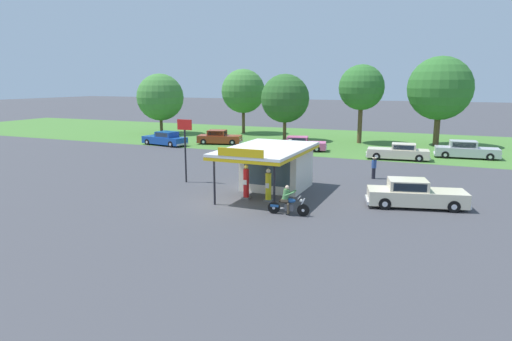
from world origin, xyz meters
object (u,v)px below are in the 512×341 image
parked_car_back_row_left (466,150)px  parked_car_back_row_centre (299,144)px  parked_car_back_row_centre_left (399,152)px  featured_classic_sedan (415,195)px  gas_pump_nearside (246,183)px  bystander_strolling_foreground (374,167)px  roadside_pole_sign (185,139)px  parked_car_back_row_right (165,139)px  motorcycle_with_rider (288,203)px  parked_car_second_row_spare (219,138)px  gas_pump_offside (268,186)px  bystander_chatting_near_pumps (290,148)px

parked_car_back_row_left → parked_car_back_row_centre: 15.46m
parked_car_back_row_centre_left → featured_classic_sedan: bearing=-81.2°
gas_pump_nearside → parked_car_back_row_left: (12.42, 21.00, -0.23)m
bystander_strolling_foreground → roadside_pole_sign: bearing=-151.9°
gas_pump_nearside → parked_car_back_row_left: bearing=59.4°
gas_pump_nearside → parked_car_back_row_centre_left: (6.90, 17.74, -0.28)m
parked_car_back_row_right → bystander_strolling_foreground: (23.68, -8.56, 0.13)m
featured_classic_sedan → parked_car_back_row_right: (-26.90, 15.21, -0.01)m
motorcycle_with_rider → parked_car_back_row_left: motorcycle_with_rider is taller
parked_car_second_row_spare → roadside_pole_sign: 19.50m
gas_pump_offside → parked_car_back_row_left: size_ratio=0.34×
parked_car_back_row_centre → bystander_strolling_foreground: size_ratio=3.76×
parked_car_back_row_left → bystander_strolling_foreground: size_ratio=3.69×
parked_car_second_row_spare → parked_car_back_row_right: parked_car_second_row_spare is taller
motorcycle_with_rider → parked_car_back_row_centre: bearing=106.4°
motorcycle_with_rider → roadside_pole_sign: size_ratio=0.51×
parked_car_back_row_centre → parked_car_back_row_right: parked_car_back_row_right is taller
roadside_pole_sign → gas_pump_offside: bearing=-18.9°
featured_classic_sedan → roadside_pole_sign: size_ratio=1.30×
parked_car_back_row_left → parked_car_back_row_centre: (-15.36, -1.71, -0.07)m
parked_car_second_row_spare → featured_classic_sedan: bearing=-40.1°
gas_pump_nearside → roadside_pole_sign: bearing=156.9°
motorcycle_with_rider → bystander_strolling_foreground: (2.73, 10.83, 0.17)m
gas_pump_nearside → featured_classic_sedan: gas_pump_nearside is taller
gas_pump_nearside → parked_car_back_row_centre_left: gas_pump_nearside is taller
parked_car_back_row_left → motorcycle_with_rider: bearing=-111.4°
parked_car_back_row_centre_left → roadside_pole_sign: (-12.56, -15.32, 2.32)m
featured_classic_sedan → parked_car_back_row_centre_left: (-2.42, 15.69, -0.03)m
gas_pump_nearside → motorcycle_with_rider: 3.99m
gas_pump_offside → bystander_chatting_near_pumps: gas_pump_offside is taller
parked_car_back_row_centre → bystander_strolling_foreground: bystander_strolling_foreground is taller
gas_pump_nearside → gas_pump_offside: gas_pump_nearside is taller
bystander_chatting_near_pumps → roadside_pole_sign: (-3.25, -12.56, 2.07)m
featured_classic_sedan → parked_car_back_row_centre_left: 15.88m
parked_car_back_row_right → bystander_strolling_foreground: 25.18m
parked_car_back_row_centre → gas_pump_nearside: bearing=-81.3°
parked_car_back_row_centre_left → gas_pump_offside: bearing=-107.2°
gas_pump_offside → parked_car_back_row_centre_left: bearing=72.8°
motorcycle_with_rider → parked_car_second_row_spare: motorcycle_with_rider is taller
parked_car_second_row_spare → parked_car_back_row_centre_left: bearing=-8.0°
featured_classic_sedan → bystander_chatting_near_pumps: size_ratio=3.31×
parked_car_back_row_right → motorcycle_with_rider: bearing=-42.8°
featured_classic_sedan → parked_car_second_row_spare: size_ratio=1.07×
gas_pump_nearside → parked_car_back_row_right: gas_pump_nearside is taller
parked_car_back_row_centre → bystander_chatting_near_pumps: (0.54, -4.32, 0.27)m
motorcycle_with_rider → featured_classic_sedan: 7.28m
parked_car_second_row_spare → bystander_strolling_foreground: 22.11m
parked_car_back_row_right → roadside_pole_sign: size_ratio=1.28×
gas_pump_offside → bystander_chatting_near_pumps: (-3.82, 14.97, 0.04)m
parked_car_back_row_left → parked_car_second_row_spare: parked_car_back_row_left is taller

